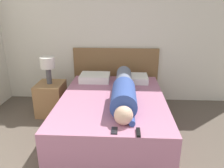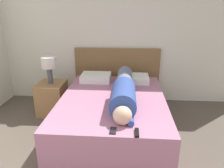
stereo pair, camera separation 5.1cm
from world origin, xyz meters
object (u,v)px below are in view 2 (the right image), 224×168
object	(u,v)px
nightstand	(52,98)
cell_phone	(113,131)
person_lying	(124,90)
pillow_near_headboard	(96,77)
pillow_second	(134,79)
tv_remote	(137,133)
bed	(113,114)
table_lamp	(49,65)

from	to	relation	value
nightstand	cell_phone	bearing A→B (deg)	-50.70
person_lying	pillow_near_headboard	size ratio (longest dim) A/B	3.31
pillow_second	tv_remote	world-z (taller)	pillow_second
pillow_near_headboard	cell_phone	bearing A→B (deg)	-75.82
bed	cell_phone	bearing A→B (deg)	-85.83
cell_phone	nightstand	bearing A→B (deg)	129.30
person_lying	cell_phone	size ratio (longest dim) A/B	12.54
table_lamp	tv_remote	distance (m)	1.97
person_lying	tv_remote	distance (m)	0.85
nightstand	person_lying	size ratio (longest dim) A/B	0.33
nightstand	cell_phone	xyz separation A→B (m)	(1.12, -1.36, 0.26)
pillow_second	cell_phone	distance (m)	1.60
table_lamp	person_lying	xyz separation A→B (m)	(1.21, -0.56, -0.19)
tv_remote	pillow_second	bearing A→B (deg)	89.53
nightstand	tv_remote	world-z (taller)	tv_remote
table_lamp	tv_remote	bearing A→B (deg)	-45.80
table_lamp	person_lying	distance (m)	1.35
person_lying	cell_phone	world-z (taller)	person_lying
table_lamp	cell_phone	world-z (taller)	table_lamp
bed	pillow_second	size ratio (longest dim) A/B	4.20
pillow_near_headboard	cell_phone	size ratio (longest dim) A/B	3.79
tv_remote	cell_phone	world-z (taller)	tv_remote
table_lamp	pillow_second	bearing A→B (deg)	8.99
cell_phone	pillow_second	bearing A→B (deg)	80.90
nightstand	person_lying	bearing A→B (deg)	-25.01
pillow_second	tv_remote	bearing A→B (deg)	-90.47
tv_remote	cell_phone	size ratio (longest dim) A/B	1.15
pillow_near_headboard	table_lamp	bearing A→B (deg)	-163.18
table_lamp	pillow_near_headboard	distance (m)	0.80
nightstand	table_lamp	size ratio (longest dim) A/B	1.22
person_lying	pillow_near_headboard	xyz separation A→B (m)	(-0.49, 0.78, -0.08)
pillow_second	person_lying	bearing A→B (deg)	-101.76
cell_phone	pillow_near_headboard	bearing A→B (deg)	104.18
nightstand	person_lying	world-z (taller)	person_lying
bed	nightstand	world-z (taller)	nightstand
pillow_near_headboard	tv_remote	bearing A→B (deg)	-68.36
tv_remote	cell_phone	bearing A→B (deg)	172.72
nightstand	table_lamp	world-z (taller)	table_lamp
bed	pillow_near_headboard	distance (m)	0.85
table_lamp	cell_phone	bearing A→B (deg)	-50.70
person_lying	tv_remote	world-z (taller)	person_lying
nightstand	pillow_second	world-z (taller)	pillow_second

